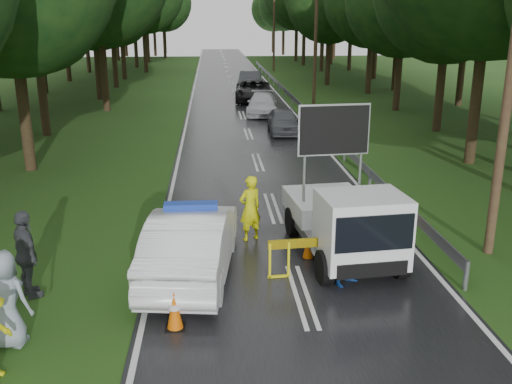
{
  "coord_description": "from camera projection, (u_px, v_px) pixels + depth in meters",
  "views": [
    {
      "loc": [
        -1.87,
        -11.18,
        5.87
      ],
      "look_at": [
        -0.72,
        3.6,
        1.3
      ],
      "focal_mm": 40.0,
      "sensor_mm": 36.0,
      "label": 1
    }
  ],
  "objects": [
    {
      "name": "cone_left_mid",
      "position": [
        155.0,
        244.0,
        14.46
      ],
      "size": [
        0.34,
        0.34,
        0.73
      ],
      "color": "black",
      "rests_on": "ground"
    },
    {
      "name": "officer",
      "position": [
        250.0,
        208.0,
        15.4
      ],
      "size": [
        0.79,
        0.71,
        1.83
      ],
      "primitive_type": "imported",
      "rotation": [
        0.0,
        0.0,
        3.65
      ],
      "color": "#CDD40B",
      "rests_on": "ground"
    },
    {
      "name": "queue_car_third",
      "position": [
        253.0,
        91.0,
        41.21
      ],
      "size": [
        2.89,
        5.65,
        1.53
      ],
      "primitive_type": "imported",
      "rotation": [
        0.0,
        0.0,
        -0.07
      ],
      "color": "black",
      "rests_on": "ground"
    },
    {
      "name": "police_sedan",
      "position": [
        192.0,
        243.0,
        13.3
      ],
      "size": [
        2.33,
        5.14,
        1.8
      ],
      "rotation": [
        0.0,
        0.0,
        3.02
      ],
      "color": "white",
      "rests_on": "ground"
    },
    {
      "name": "queue_car_first",
      "position": [
        283.0,
        121.0,
        29.86
      ],
      "size": [
        1.68,
        3.88,
        1.3
      ],
      "primitive_type": "imported",
      "rotation": [
        0.0,
        0.0,
        -0.04
      ],
      "color": "#3F4347",
      "rests_on": "ground"
    },
    {
      "name": "ground",
      "position": [
        302.0,
        296.0,
        12.52
      ],
      "size": [
        160.0,
        160.0,
        0.0
      ],
      "primitive_type": "plane",
      "color": "#1D3F12",
      "rests_on": "ground"
    },
    {
      "name": "guardrail",
      "position": [
        289.0,
        94.0,
        40.9
      ],
      "size": [
        0.12,
        60.06,
        0.7
      ],
      "color": "gray",
      "rests_on": "ground"
    },
    {
      "name": "cone_right",
      "position": [
        371.0,
        211.0,
        16.91
      ],
      "size": [
        0.33,
        0.33,
        0.7
      ],
      "color": "black",
      "rests_on": "ground"
    },
    {
      "name": "work_truck",
      "position": [
        345.0,
        221.0,
        14.2
      ],
      "size": [
        2.49,
        4.81,
        3.7
      ],
      "rotation": [
        0.0,
        0.0,
        0.1
      ],
      "color": "gray",
      "rests_on": "ground"
    },
    {
      "name": "queue_car_fourth",
      "position": [
        250.0,
        81.0,
        46.93
      ],
      "size": [
        2.32,
        5.02,
        1.59
      ],
      "primitive_type": "imported",
      "rotation": [
        0.0,
        0.0,
        -0.14
      ],
      "color": "#45484D",
      "rests_on": "ground"
    },
    {
      "name": "civilian",
      "position": [
        352.0,
        252.0,
        12.85
      ],
      "size": [
        0.99,
        0.95,
        1.6
      ],
      "primitive_type": "imported",
      "rotation": [
        0.0,
        0.0,
        0.64
      ],
      "color": "#1A51AC",
      "rests_on": "ground"
    },
    {
      "name": "cone_center",
      "position": [
        308.0,
        246.0,
        14.36
      ],
      "size": [
        0.33,
        0.33,
        0.7
      ],
      "color": "black",
      "rests_on": "ground"
    },
    {
      "name": "utility_pole_mid",
      "position": [
        316.0,
        29.0,
        38.09
      ],
      "size": [
        1.4,
        0.24,
        10.0
      ],
      "color": "#412B1E",
      "rests_on": "ground"
    },
    {
      "name": "cone_far",
      "position": [
        299.0,
        207.0,
        17.23
      ],
      "size": [
        0.34,
        0.34,
        0.73
      ],
      "color": "black",
      "rests_on": "ground"
    },
    {
      "name": "utility_pole_far",
      "position": [
        274.0,
        24.0,
        62.86
      ],
      "size": [
        1.4,
        0.24,
        10.0
      ],
      "color": "#412B1E",
      "rests_on": "ground"
    },
    {
      "name": "queue_car_second",
      "position": [
        262.0,
        104.0,
        35.53
      ],
      "size": [
        2.36,
        4.69,
        1.31
      ],
      "primitive_type": "imported",
      "rotation": [
        0.0,
        0.0,
        -0.12
      ],
      "color": "#ADAFB6",
      "rests_on": "ground"
    },
    {
      "name": "bystander_right",
      "position": [
        6.0,
        299.0,
        10.39
      ],
      "size": [
        1.04,
        0.82,
        1.87
      ],
      "primitive_type": "imported",
      "rotation": [
        0.0,
        0.0,
        2.88
      ],
      "color": "#85909F",
      "rests_on": "ground"
    },
    {
      "name": "barrier",
      "position": [
        317.0,
        247.0,
        13.29
      ],
      "size": [
        2.31,
        0.24,
        0.96
      ],
      "rotation": [
        0.0,
        0.0,
        0.08
      ],
      "color": "yellow",
      "rests_on": "ground"
    },
    {
      "name": "cone_near_left",
      "position": [
        175.0,
        311.0,
        11.08
      ],
      "size": [
        0.39,
        0.39,
        0.82
      ],
      "color": "black",
      "rests_on": "ground"
    },
    {
      "name": "road",
      "position": [
        238.0,
        102.0,
        41.1
      ],
      "size": [
        7.0,
        140.0,
        0.02
      ],
      "primitive_type": "cube",
      "color": "black",
      "rests_on": "ground"
    },
    {
      "name": "bystander_mid",
      "position": [
        26.0,
        255.0,
        12.21
      ],
      "size": [
        1.05,
        1.23,
        1.98
      ],
      "primitive_type": "imported",
      "rotation": [
        0.0,
        0.0,
        2.17
      ],
      "color": "#3E4145",
      "rests_on": "ground"
    }
  ]
}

